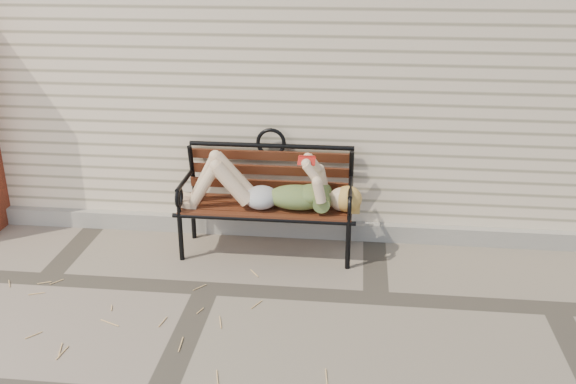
# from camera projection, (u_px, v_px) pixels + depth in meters

# --- Properties ---
(ground) EXTENTS (80.00, 80.00, 0.00)m
(ground) POSITION_uv_depth(u_px,v_px,m) (207.00, 288.00, 4.76)
(ground) COLOR #786C5C
(ground) RESTS_ON ground
(house_wall) EXTENTS (8.00, 4.00, 3.00)m
(house_wall) POSITION_uv_depth(u_px,v_px,m) (263.00, 28.00, 6.97)
(house_wall) COLOR beige
(house_wall) RESTS_ON ground
(foundation_strip) EXTENTS (8.00, 0.10, 0.15)m
(foundation_strip) POSITION_uv_depth(u_px,v_px,m) (231.00, 225.00, 5.63)
(foundation_strip) COLOR #A69F96
(foundation_strip) RESTS_ON ground
(garden_bench) EXTENTS (1.51, 0.60, 0.98)m
(garden_bench) POSITION_uv_depth(u_px,v_px,m) (268.00, 186.00, 5.19)
(garden_bench) COLOR black
(garden_bench) RESTS_ON ground
(reading_woman) EXTENTS (1.43, 0.32, 0.45)m
(reading_woman) POSITION_uv_depth(u_px,v_px,m) (267.00, 188.00, 5.07)
(reading_woman) COLOR #093944
(reading_woman) RESTS_ON ground
(straw_scatter) EXTENTS (2.92, 1.66, 0.01)m
(straw_scatter) POSITION_uv_depth(u_px,v_px,m) (175.00, 321.00, 4.35)
(straw_scatter) COLOR #E6B570
(straw_scatter) RESTS_ON ground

